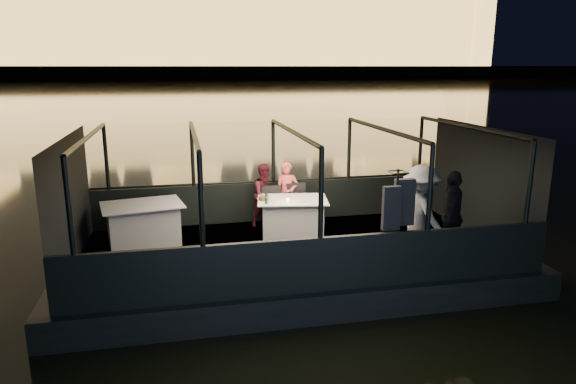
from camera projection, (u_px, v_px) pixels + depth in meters
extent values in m
plane|color=black|center=(189.00, 90.00, 86.15)|extent=(500.00, 500.00, 0.00)
cube|color=black|center=(292.00, 272.00, 10.18)|extent=(8.60, 4.40, 1.00)
cube|color=black|center=(292.00, 250.00, 10.07)|extent=(8.00, 4.00, 0.04)
cube|color=black|center=(274.00, 201.00, 11.85)|extent=(8.00, 0.08, 0.90)
cube|color=black|center=(320.00, 265.00, 8.06)|extent=(8.00, 0.08, 0.90)
cube|color=#423D33|center=(181.00, 74.00, 209.36)|extent=(400.00, 140.00, 6.00)
cube|color=silver|center=(292.00, 217.00, 10.86)|extent=(1.60, 1.27, 0.77)
cube|color=silver|center=(143.00, 225.00, 10.27)|extent=(1.73, 1.39, 0.82)
cube|color=black|center=(273.00, 209.00, 11.20)|extent=(0.46, 0.46, 0.92)
cube|color=black|center=(298.00, 207.00, 11.31)|extent=(0.47, 0.47, 0.95)
imported|color=#F15A57|center=(287.00, 192.00, 11.47)|extent=(0.58, 0.46, 1.41)
imported|color=#45131D|center=(266.00, 193.00, 11.36)|extent=(0.82, 0.73, 1.41)
imported|color=silver|center=(420.00, 218.00, 9.13)|extent=(0.95, 1.31, 1.81)
imported|color=black|center=(452.00, 216.00, 9.28)|extent=(0.94, 1.04, 1.69)
cylinder|color=#163C18|center=(266.00, 197.00, 10.37)|extent=(0.07, 0.07, 0.27)
cylinder|color=brown|center=(264.00, 198.00, 10.68)|extent=(0.28, 0.28, 0.09)
cylinder|color=yellow|center=(288.00, 200.00, 10.53)|extent=(0.05, 0.05, 0.07)
cylinder|color=white|center=(300.00, 201.00, 10.58)|extent=(0.30, 0.30, 0.02)
cylinder|color=silver|center=(263.00, 199.00, 10.78)|extent=(0.29, 0.29, 0.02)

